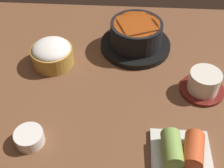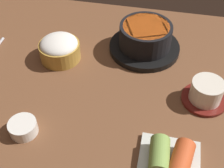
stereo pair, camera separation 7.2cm
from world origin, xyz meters
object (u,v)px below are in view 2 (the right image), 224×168
Objects in this scene: stone_pot at (145,39)px; rice_bowl at (59,48)px; tea_cup_with_saucer at (206,93)px; side_bowl_near at (23,127)px; kimchi_plate at (170,159)px.

stone_pot is 1.80× the size of rice_bowl.
stone_pot reaches higher than tea_cup_with_saucer.
stone_pot is 40.08cm from side_bowl_near.
stone_pot is at bearing 135.03° from tea_cup_with_saucer.
tea_cup_with_saucer is at bearing 69.76° from kimchi_plate.
rice_bowl is 0.90× the size of kimchi_plate.
tea_cup_with_saucer is at bearing -12.05° from rice_bowl.
rice_bowl is at bearing 167.95° from tea_cup_with_saucer.
side_bowl_near is (-38.33, -17.07, -1.11)cm from tea_cup_with_saucer.
side_bowl_near is at bearing -123.07° from stone_pot.
stone_pot is 23.48cm from rice_bowl.
rice_bowl reaches higher than tea_cup_with_saucer.
side_bowl_near is at bearing -155.99° from tea_cup_with_saucer.
side_bowl_near is (0.13, -25.28, -1.75)cm from rice_bowl.
tea_cup_with_saucer is at bearing 24.01° from side_bowl_near.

